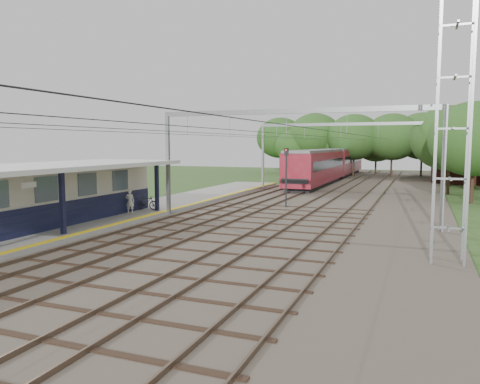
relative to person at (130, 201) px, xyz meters
The scene contains 15 objects.
ground 14.99m from the person, 62.55° to the right, with size 160.00×160.00×0.00m, color #2D4C1E.
ballast_bed 20.00m from the person, 56.95° to the left, with size 18.00×90.00×0.10m, color #473D33.
platform 1.36m from the person, 129.68° to the left, with size 5.00×52.00×0.35m, color gray.
yellow_stripe 1.96m from the person, 24.21° to the left, with size 0.45×52.00×0.01m, color yellow.
station_building 6.63m from the person, 107.62° to the right, with size 3.41×18.00×3.40m.
canopy 7.73m from the person, 96.92° to the right, with size 6.40×20.00×3.44m.
rail_tracks 18.75m from the person, 63.38° to the left, with size 11.80×88.00×0.15m.
catenary_system 16.41m from the person, 49.47° to the left, with size 17.22×88.00×7.00m.
lattice_pylon 20.20m from the person, 15.57° to the right, with size 1.30×1.30×12.00m.
tree_band 45.31m from the person, 76.25° to the left, with size 31.72×30.88×8.82m.
house_far 45.04m from the person, 59.42° to the left, with size 8.00×6.12×8.66m.
person is the anchor object (origin of this frame).
bicycle 1.77m from the person, 85.60° to the left, with size 0.47×1.65×0.99m, color black.
train 38.31m from the person, 80.40° to the left, with size 3.16×39.32×4.13m.
signal_post 11.90m from the person, 45.55° to the left, with size 0.36×0.32×4.58m.
Camera 1 is at (10.94, -12.49, 4.89)m, focal length 35.00 mm.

